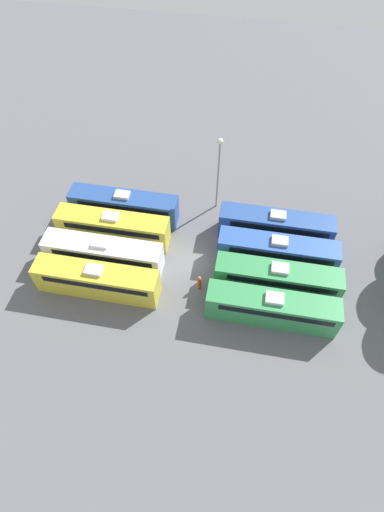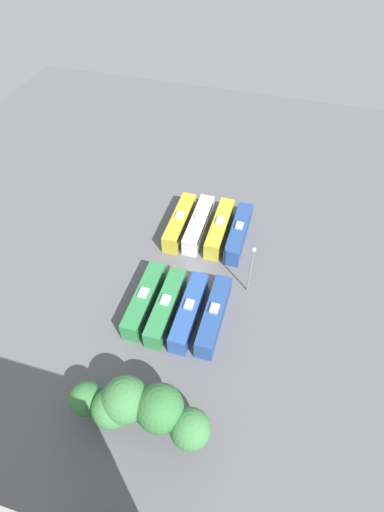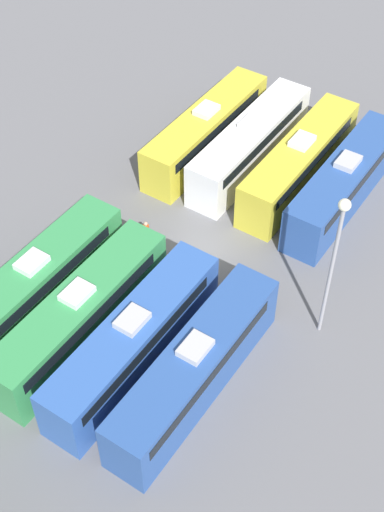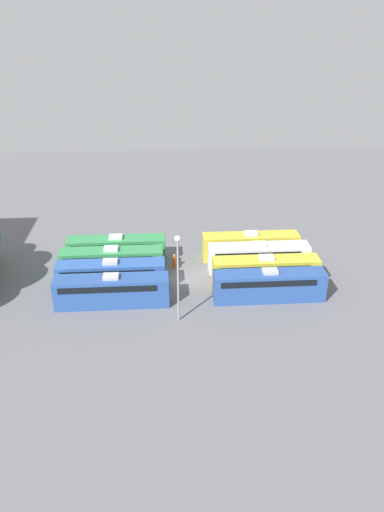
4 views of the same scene
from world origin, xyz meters
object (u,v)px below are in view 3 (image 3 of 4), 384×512
(light_pole, at_px, (335,249))
(worker_person, at_px, (146,234))
(bus_3, at_px, (206,130))
(bus_4, at_px, (195,368))
(bus_7, at_px, (36,283))
(bus_1, at_px, (299,162))
(bus_6, at_px, (80,314))
(bus_2, at_px, (250,143))
(bus_5, at_px, (134,341))
(bus_0, at_px, (344,182))

(light_pole, bearing_deg, worker_person, -0.14)
(bus_3, relative_size, worker_person, 6.60)
(bus_4, xyz_separation_m, bus_7, (10.11, 0.18, 0.00))
(bus_1, height_order, bus_6, same)
(worker_person, relative_size, light_pole, 0.20)
(bus_2, bearing_deg, worker_person, 83.22)
(light_pole, bearing_deg, bus_7, 27.29)
(bus_2, bearing_deg, bus_5, 101.13)
(bus_1, bearing_deg, bus_3, 4.30)
(bus_1, bearing_deg, bus_7, 68.11)
(bus_1, distance_m, worker_person, 11.15)
(bus_0, relative_size, bus_2, 1.00)
(bus_4, height_order, bus_6, same)
(bus_0, xyz_separation_m, worker_person, (8.01, 9.77, -0.90))
(bus_3, distance_m, worker_person, 9.79)
(bus_6, distance_m, light_pole, 13.35)
(bus_1, xyz_separation_m, worker_person, (4.75, 10.05, -0.90))
(bus_2, xyz_separation_m, bus_6, (-0.05, 17.30, 0.00))
(bus_4, bearing_deg, bus_3, -58.58)
(bus_1, relative_size, bus_2, 1.00)
(bus_0, xyz_separation_m, bus_3, (10.02, 0.23, 0.00))
(bus_5, bearing_deg, bus_6, 2.96)
(bus_0, relative_size, light_pole, 1.29)
(bus_5, xyz_separation_m, light_pole, (-6.93, -7.17, 4.39))
(bus_3, relative_size, light_pole, 1.29)
(bus_7, relative_size, worker_person, 6.60)
(bus_1, relative_size, bus_4, 1.00)
(bus_7, bearing_deg, worker_person, -106.69)
(bus_3, xyz_separation_m, bus_7, (0.10, 16.58, 0.00))
(bus_5, relative_size, worker_person, 6.60)
(bus_2, xyz_separation_m, bus_3, (3.20, 0.40, 0.00))
(bus_3, bearing_deg, bus_0, -178.67)
(bus_4, height_order, worker_person, bus_4)
(bus_4, xyz_separation_m, bus_6, (6.77, 0.50, 0.00))
(bus_1, height_order, bus_3, same)
(bus_1, distance_m, bus_5, 17.24)
(bus_3, xyz_separation_m, bus_6, (-3.25, 16.90, 0.00))
(worker_person, bearing_deg, bus_4, 139.38)
(bus_2, xyz_separation_m, bus_7, (3.29, 16.98, 0.00))
(bus_1, height_order, bus_5, same)
(bus_6, xyz_separation_m, bus_7, (3.34, -0.32, 0.00))
(bus_3, distance_m, bus_7, 16.58)
(bus_0, height_order, bus_7, same)
(bus_3, bearing_deg, bus_5, 111.43)
(bus_1, xyz_separation_m, bus_2, (3.57, 0.11, 0.00))
(bus_1, relative_size, bus_5, 1.00)
(bus_7, height_order, worker_person, bus_7)
(bus_2, distance_m, bus_4, 18.13)
(bus_4, xyz_separation_m, bus_5, (3.45, 0.33, 0.00))
(bus_2, distance_m, light_pole, 14.99)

